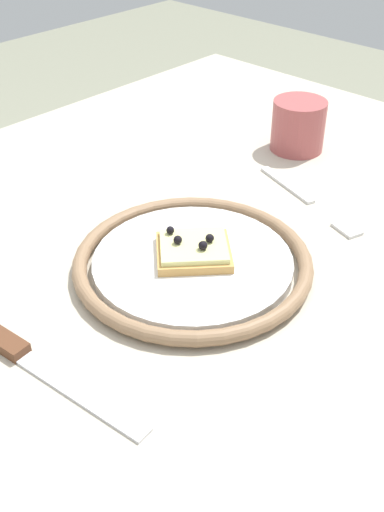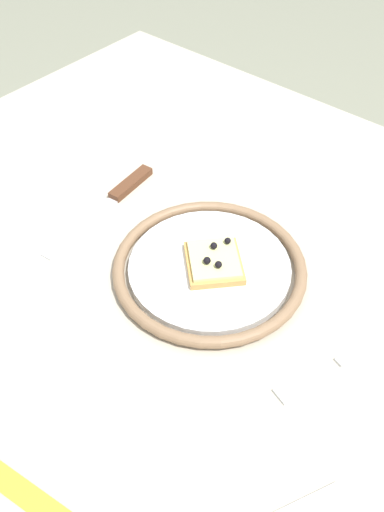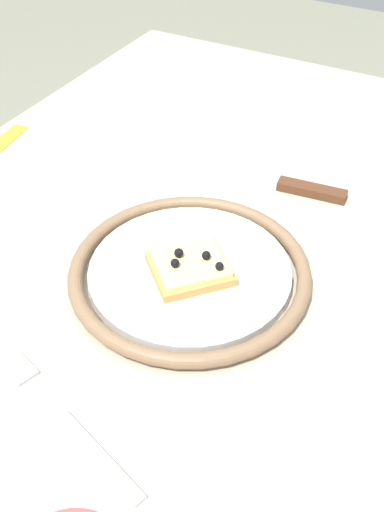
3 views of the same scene
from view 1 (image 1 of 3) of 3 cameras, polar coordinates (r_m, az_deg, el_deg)
dining_table at (r=0.76m, az=-2.27°, el=-5.20°), size 1.20×0.90×0.71m
plate at (r=0.69m, az=0.07°, el=-0.59°), size 0.27×0.27×0.02m
pizza_slice_near at (r=0.69m, az=0.14°, el=0.58°), size 0.11×0.11×0.03m
knife at (r=0.62m, az=-15.95°, el=-8.24°), size 0.04×0.24×0.01m
fork at (r=0.83m, az=10.50°, el=5.10°), size 0.08×0.20×0.00m
cup at (r=0.96m, az=9.72°, el=11.71°), size 0.08×0.08×0.08m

